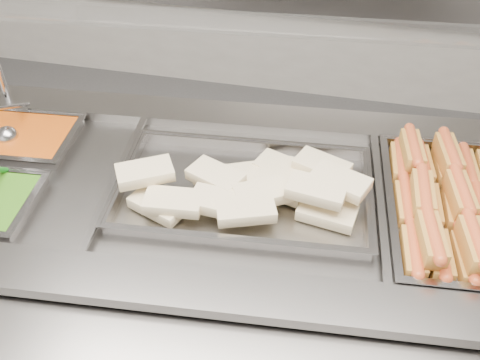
% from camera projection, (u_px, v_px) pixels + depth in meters
% --- Properties ---
extents(steam_counter, '(2.14, 1.09, 0.99)m').
position_uv_depth(steam_counter, '(225.00, 286.00, 1.94)').
color(steam_counter, slate).
rests_on(steam_counter, ground).
extents(sneeze_guard, '(1.83, 0.48, 0.48)m').
position_uv_depth(sneeze_guard, '(232.00, 26.00, 1.54)').
color(sneeze_guard, silver).
rests_on(sneeze_guard, steam_counter).
extents(pan_hotdogs, '(0.42, 0.63, 0.11)m').
position_uv_depth(pan_hotdogs, '(451.00, 216.00, 1.58)').
color(pan_hotdogs, gray).
rests_on(pan_hotdogs, steam_counter).
extents(pan_wraps, '(0.78, 0.50, 0.08)m').
position_uv_depth(pan_wraps, '(244.00, 194.00, 1.63)').
color(pan_wraps, gray).
rests_on(pan_wraps, steam_counter).
extents(pan_beans, '(0.35, 0.29, 0.11)m').
position_uv_depth(pan_beans, '(27.00, 145.00, 1.84)').
color(pan_beans, gray).
rests_on(pan_beans, steam_counter).
extents(hotdogs_in_buns, '(0.37, 0.59, 0.13)m').
position_uv_depth(hotdogs_in_buns, '(450.00, 204.00, 1.55)').
color(hotdogs_in_buns, '#A36822').
rests_on(hotdogs_in_buns, pan_hotdogs).
extents(tortilla_wraps, '(0.75, 0.39, 0.11)m').
position_uv_depth(tortilla_wraps, '(258.00, 186.00, 1.59)').
color(tortilla_wraps, beige).
rests_on(tortilla_wraps, pan_wraps).
extents(ladle, '(0.08, 0.22, 0.16)m').
position_uv_depth(ladle, '(8.00, 135.00, 1.80)').
color(ladle, '#AAAAAF').
rests_on(ladle, pan_beans).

